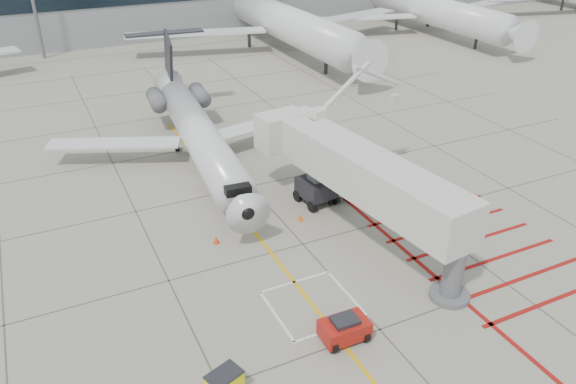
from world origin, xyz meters
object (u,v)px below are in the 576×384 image
jet_bridge (376,189)px  spill_bin (225,384)px  regional_jet (205,126)px  pushback_tug (344,328)px

jet_bridge → spill_bin: 13.91m
regional_jet → spill_bin: bearing=-101.6°
regional_jet → pushback_tug: regional_jet is taller
regional_jet → pushback_tug: bearing=-84.4°
jet_bridge → pushback_tug: jet_bridge is taller
jet_bridge → spill_bin: jet_bridge is taller
spill_bin → regional_jet: bearing=54.0°
regional_jet → jet_bridge: size_ratio=1.59×
jet_bridge → spill_bin: bearing=-156.3°
pushback_tug → spill_bin: (-6.06, -0.69, -0.05)m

